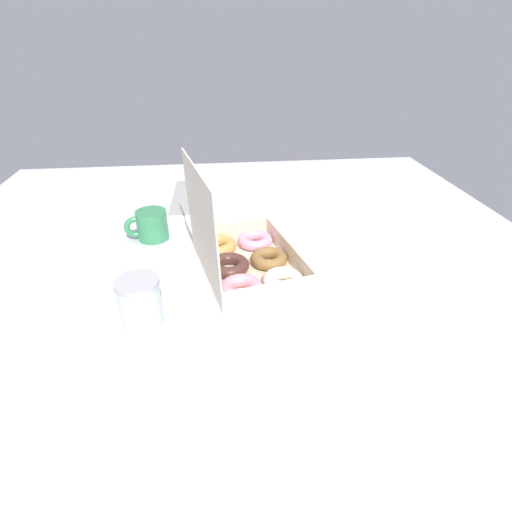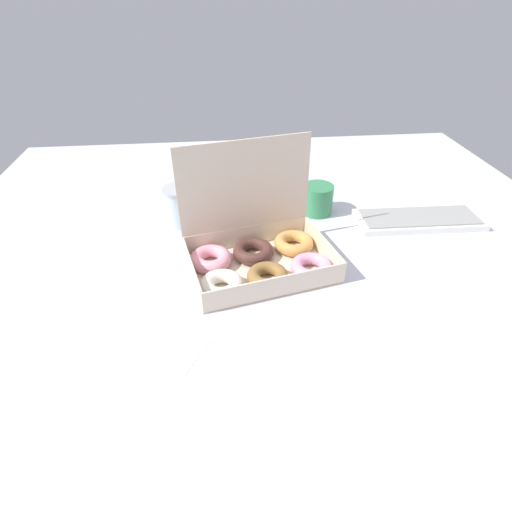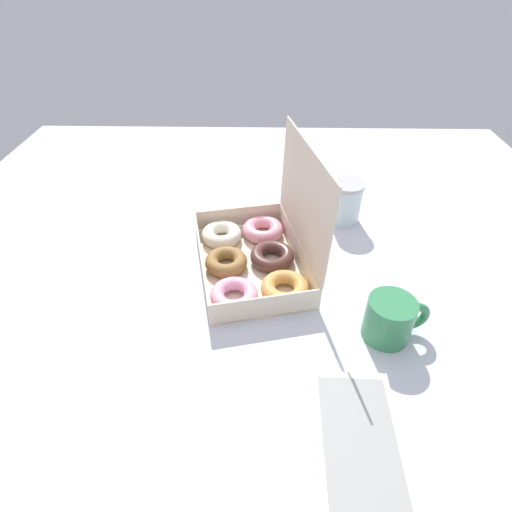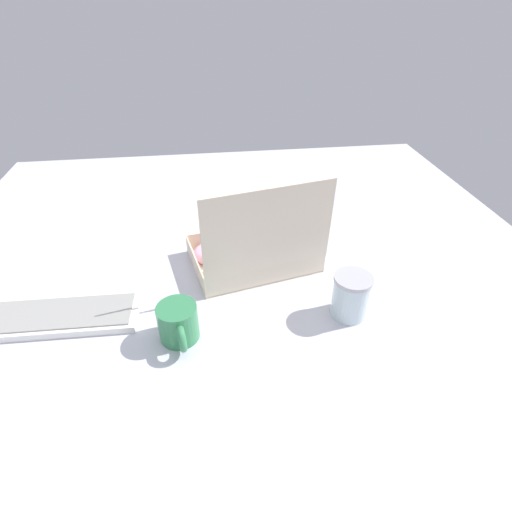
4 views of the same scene
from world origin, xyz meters
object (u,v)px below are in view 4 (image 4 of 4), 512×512
(keyboard, at_px, (62,316))
(donut_box, at_px, (256,254))
(coffee_mug, at_px, (178,323))
(glass_jar, at_px, (351,296))

(keyboard, bearing_deg, donut_box, -161.74)
(donut_box, distance_m, keyboard, 0.51)
(donut_box, height_order, coffee_mug, donut_box)
(coffee_mug, xyz_separation_m, glass_jar, (-0.40, -0.03, 0.01))
(coffee_mug, relative_size, glass_jar, 1.13)
(donut_box, distance_m, glass_jar, 0.30)
(donut_box, bearing_deg, coffee_mug, 51.17)
(keyboard, xyz_separation_m, glass_jar, (-0.68, 0.07, 0.05))
(keyboard, bearing_deg, coffee_mug, 161.20)
(coffee_mug, distance_m, glass_jar, 0.40)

